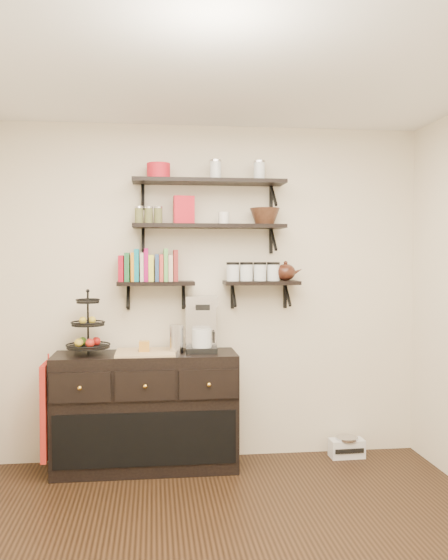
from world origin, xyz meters
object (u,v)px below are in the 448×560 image
Objects in this scene: fruit_stand at (89,333)px; coffee_maker at (201,325)px; sideboard at (146,411)px; radio at (347,447)px.

fruit_stand is 1.08× the size of coffee_maker.
coffee_maker is at bearing 1.78° from fruit_stand.
fruit_stand is at bearing -174.79° from coffee_maker.
radio is at bearing 2.46° from sideboard.
coffee_maker is at bearing -179.81° from radio.
sideboard is 2.95× the size of fruit_stand.
coffee_maker is (0.86, 0.03, 0.05)m from fruit_stand.
sideboard is at bearing -179.27° from radio.
fruit_stand is 1.69× the size of radio.
fruit_stand is at bearing 179.57° from sideboard.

